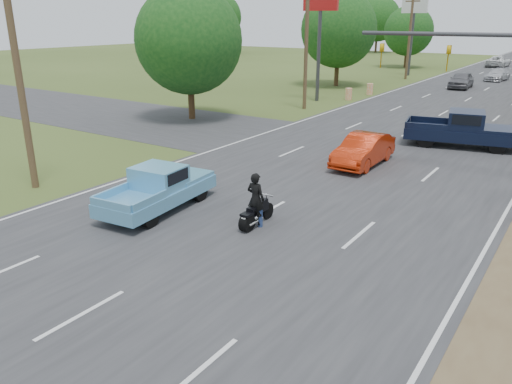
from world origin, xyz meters
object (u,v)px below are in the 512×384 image
Objects in this scene: red_convertible at (363,150)px; blue_pickup at (160,187)px; distant_car_silver at (497,75)px; distant_car_grey at (461,80)px; motorcycle at (255,215)px; navy_pickup at (465,129)px; distant_car_white at (498,62)px; rider at (256,201)px.

red_convertible is 10.33m from blue_pickup.
distant_car_silver is (2.93, 49.92, -0.17)m from blue_pickup.
blue_pickup reaches higher than distant_car_grey.
blue_pickup reaches higher than motorcycle.
navy_pickup is 1.41× the size of distant_car_silver.
blue_pickup is at bearing -112.05° from red_convertible.
navy_pickup is at bearing -76.25° from distant_car_silver.
distant_car_grey is (-2.78, 31.45, 0.07)m from red_convertible.
blue_pickup is at bearing -35.79° from navy_pickup.
blue_pickup is 68.04m from distant_car_white.
distant_car_white is (-1.13, 27.03, -0.05)m from distant_car_grey.
distant_car_white is at bearing 92.31° from motorcycle.
rider is (-0.06, -8.99, 0.15)m from red_convertible.
blue_pickup is at bearing 93.34° from distant_car_white.
navy_pickup reaches higher than distant_car_white.
red_convertible is 2.51× the size of rider.
red_convertible is 1.00× the size of distant_car_silver.
motorcycle is 49.38m from distant_car_silver.
distant_car_silver is (1.83, 8.90, -0.16)m from distant_car_grey.
rider is (-0.00, 0.04, 0.46)m from motorcycle.
motorcycle is 40.56m from distant_car_grey.
blue_pickup is 17.51m from navy_pickup.
distant_car_grey is 9.09m from distant_car_silver.
distant_car_grey reaches higher than distant_car_silver.
distant_car_silver is (-0.95, 40.35, -0.09)m from red_convertible.
rider is 0.38× the size of distant_car_grey.
distant_car_white is (-3.85, 67.46, -0.13)m from rider.
navy_pickup is (3.20, 15.45, 0.10)m from rider.
distant_car_silver is 0.81× the size of distant_car_white.
navy_pickup is (7.03, 16.03, 0.17)m from blue_pickup.
red_convertible is at bearing 97.14° from distant_car_white.
distant_car_grey is at bearing 92.90° from motorcycle.
motorcycle is 0.43× the size of distant_car_silver.
red_convertible reaches higher than distant_car_silver.
blue_pickup reaches higher than distant_car_white.
red_convertible is at bearing -38.04° from navy_pickup.
rider is at bearing -90.31° from red_convertible.
red_convertible is 58.61m from distant_car_white.
blue_pickup is 1.13× the size of distant_car_silver.
navy_pickup is at bearing 60.54° from blue_pickup.
blue_pickup is 0.81× the size of navy_pickup.
navy_pickup reaches higher than distant_car_grey.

